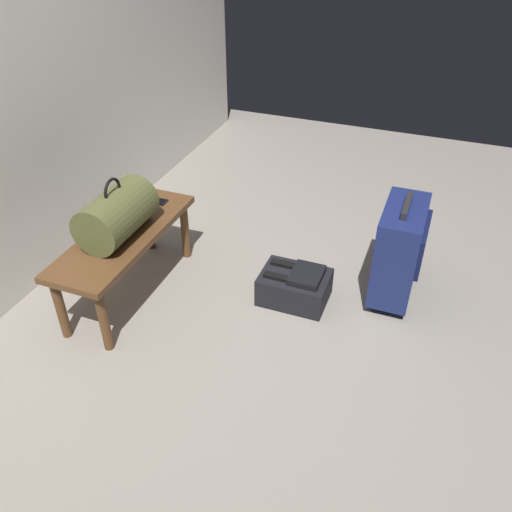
# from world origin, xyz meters

# --- Properties ---
(ground_plane) EXTENTS (6.60, 6.60, 0.00)m
(ground_plane) POSITION_xyz_m (0.00, 0.00, 0.00)
(ground_plane) COLOR gray
(bench) EXTENTS (1.00, 0.36, 0.41)m
(bench) POSITION_xyz_m (0.31, 0.99, 0.35)
(bench) COLOR brown
(bench) RESTS_ON ground
(duffel_bag_olive) EXTENTS (0.44, 0.26, 0.34)m
(duffel_bag_olive) POSITION_xyz_m (0.29, 0.99, 0.54)
(duffel_bag_olive) COLOR #51562D
(duffel_bag_olive) RESTS_ON bench
(cell_phone) EXTENTS (0.07, 0.14, 0.01)m
(cell_phone) POSITION_xyz_m (0.68, 1.00, 0.41)
(cell_phone) COLOR black
(cell_phone) RESTS_ON bench
(suitcase_upright_navy) EXTENTS (0.45, 0.24, 0.61)m
(suitcase_upright_navy) POSITION_xyz_m (0.83, -0.42, 0.32)
(suitcase_upright_navy) COLOR navy
(suitcase_upright_navy) RESTS_ON ground
(backpack_dark) EXTENTS (0.28, 0.38, 0.21)m
(backpack_dark) POSITION_xyz_m (0.59, 0.09, 0.09)
(backpack_dark) COLOR black
(backpack_dark) RESTS_ON ground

